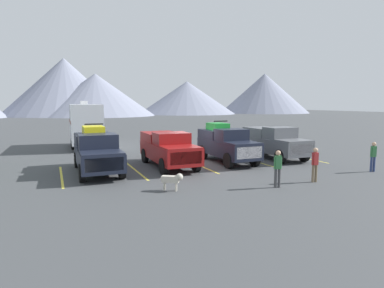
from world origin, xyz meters
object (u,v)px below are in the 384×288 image
object	(u,v)px
dog	(173,179)
pickup_truck_d	(274,141)
pickup_truck_a	(96,150)
person_a	(373,155)
person_c	(315,162)
person_b	(278,166)
pickup_truck_b	(168,148)
pickup_truck_c	(226,143)
camper_trailer_a	(85,123)

from	to	relation	value
dog	pickup_truck_d	bearing A→B (deg)	29.84
pickup_truck_a	person_a	distance (m)	15.40
pickup_truck_d	dog	world-z (taller)	pickup_truck_d
person_c	dog	bearing A→B (deg)	170.10
pickup_truck_d	person_c	world-z (taller)	pickup_truck_d
pickup_truck_d	dog	xyz separation A→B (m)	(-9.38, -5.38, -0.63)
pickup_truck_a	person_b	size ratio (longest dim) A/B	3.43
person_a	pickup_truck_a	bearing A→B (deg)	156.86
pickup_truck_b	person_c	distance (m)	8.42
pickup_truck_c	person_a	xyz separation A→B (m)	(6.04, -5.93, -0.26)
person_c	person_b	bearing A→B (deg)	-176.91
person_c	pickup_truck_a	bearing A→B (deg)	144.75
pickup_truck_d	person_c	distance (m)	7.05
pickup_truck_c	person_c	world-z (taller)	pickup_truck_c
person_c	pickup_truck_d	bearing A→B (deg)	68.89
person_b	person_c	bearing A→B (deg)	3.09
pickup_truck_c	person_b	size ratio (longest dim) A/B	3.08
person_a	pickup_truck_b	bearing A→B (deg)	149.05
dog	pickup_truck_a	bearing A→B (deg)	115.14
person_b	person_c	xyz separation A→B (m)	(2.30, 0.12, -0.01)
camper_trailer_a	dog	world-z (taller)	camper_trailer_a
camper_trailer_a	person_c	world-z (taller)	camper_trailer_a
pickup_truck_c	dog	xyz separation A→B (m)	(-5.56, -5.33, -0.69)
pickup_truck_b	camper_trailer_a	distance (m)	11.32
person_c	pickup_truck_b	bearing A→B (deg)	128.52
pickup_truck_b	person_a	size ratio (longest dim) A/B	3.48
camper_trailer_a	person_a	world-z (taller)	camper_trailer_a
camper_trailer_a	pickup_truck_b	bearing A→B (deg)	-70.52
pickup_truck_a	pickup_truck_c	xyz separation A→B (m)	(8.12, -0.12, 0.01)
camper_trailer_a	dog	bearing A→B (deg)	-82.31
pickup_truck_b	camper_trailer_a	size ratio (longest dim) A/B	0.77
pickup_truck_c	camper_trailer_a	distance (m)	13.23
pickup_truck_a	person_a	bearing A→B (deg)	-23.14
person_c	dog	distance (m)	6.96
dog	person_b	bearing A→B (deg)	-16.18
camper_trailer_a	person_a	bearing A→B (deg)	-50.39
person_a	person_c	xyz separation A→B (m)	(-4.76, -0.59, 0.01)
pickup_truck_b	person_c	size ratio (longest dim) A/B	3.45
pickup_truck_d	camper_trailer_a	bearing A→B (deg)	137.30
person_b	dog	distance (m)	4.75
pickup_truck_a	dog	xyz separation A→B (m)	(2.56, -5.45, -0.68)
camper_trailer_a	person_a	xyz separation A→B (m)	(13.77, -16.64, -1.13)
pickup_truck_a	person_a	xyz separation A→B (m)	(14.16, -6.05, -0.25)
pickup_truck_b	person_c	world-z (taller)	pickup_truck_b
pickup_truck_b	dog	size ratio (longest dim) A/B	6.31
pickup_truck_c	pickup_truck_a	bearing A→B (deg)	179.12
pickup_truck_c	camper_trailer_a	world-z (taller)	camper_trailer_a
camper_trailer_a	pickup_truck_d	bearing A→B (deg)	-42.70
pickup_truck_a	pickup_truck_c	distance (m)	8.12
pickup_truck_d	person_a	world-z (taller)	pickup_truck_d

